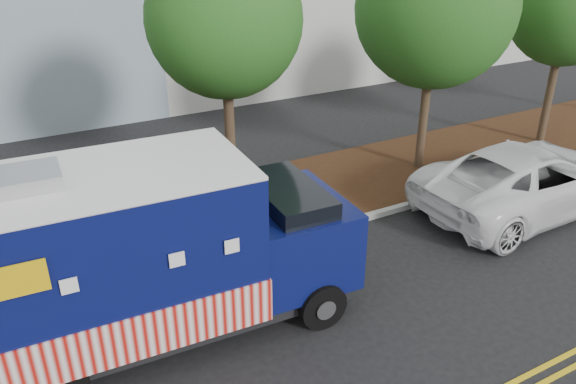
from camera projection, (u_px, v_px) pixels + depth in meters
ground at (258, 290)px, 11.82m from camera, size 120.00×120.00×0.00m
curb at (231, 256)px, 12.89m from camera, size 120.00×0.18×0.15m
mulch_strip at (198, 217)px, 14.54m from camera, size 120.00×4.00×0.15m
tree_b at (224, 21)px, 12.86m from camera, size 3.63×3.63×6.77m
tree_c at (436, 8)px, 15.32m from camera, size 4.45×4.45×7.09m
tree_d at (567, 8)px, 17.42m from camera, size 3.61×3.61×6.37m
sign_post at (111, 234)px, 11.56m from camera, size 0.06×0.06×2.40m
food_truck at (150, 258)px, 9.88m from camera, size 7.05×2.96×3.65m
white_car at (527, 179)px, 14.75m from camera, size 6.45×3.08×1.78m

